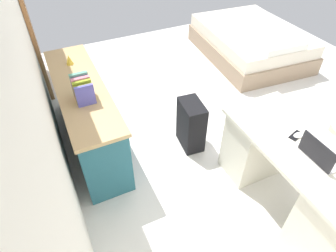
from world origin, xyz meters
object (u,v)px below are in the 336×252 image
at_px(computer_mouse, 299,135).
at_px(cell_phone_by_mouse, 296,136).
at_px(figurine_small, 69,60).
at_px(desk, 292,176).
at_px(bed, 250,43).
at_px(suitcase_black, 191,125).
at_px(laptop, 320,155).
at_px(credenza, 87,115).

distance_m(computer_mouse, cell_phone_by_mouse, 0.02).
relative_size(cell_phone_by_mouse, figurine_small, 1.24).
height_order(desk, bed, desk).
bearing_deg(cell_phone_by_mouse, bed, -48.07).
bearing_deg(suitcase_black, laptop, -154.53).
height_order(credenza, computer_mouse, credenza).
xyz_separation_m(desk, credenza, (1.62, 1.46, 0.00)).
bearing_deg(figurine_small, credenza, -179.81).
xyz_separation_m(laptop, cell_phone_by_mouse, (0.27, -0.03, -0.04)).
bearing_deg(figurine_small, cell_phone_by_mouse, -142.49).
xyz_separation_m(desk, suitcase_black, (1.09, 0.43, -0.10)).
height_order(desk, cell_phone_by_mouse, cell_phone_by_mouse).
bearing_deg(desk, credenza, 42.13).
height_order(bed, cell_phone_by_mouse, cell_phone_by_mouse).
bearing_deg(credenza, desk, -137.87).
distance_m(desk, suitcase_black, 1.18).
bearing_deg(cell_phone_by_mouse, figurine_small, 20.63).
height_order(credenza, suitcase_black, credenza).
relative_size(laptop, cell_phone_by_mouse, 2.29).
distance_m(desk, computer_mouse, 0.40).
distance_m(suitcase_black, computer_mouse, 1.18).
distance_m(desk, figurine_small, 2.60).
xyz_separation_m(credenza, cell_phone_by_mouse, (-1.48, -1.50, 0.37)).
height_order(bed, laptop, laptop).
bearing_deg(desk, cell_phone_by_mouse, -13.84).
relative_size(desk, laptop, 4.64).
bearing_deg(figurine_small, suitcase_black, -134.14).
xyz_separation_m(laptop, figurine_small, (2.23, 1.47, 0.04)).
height_order(credenza, cell_phone_by_mouse, credenza).
relative_size(suitcase_black, computer_mouse, 5.87).
distance_m(bed, suitcase_black, 2.41).
bearing_deg(figurine_small, bed, -81.31).
bearing_deg(credenza, cell_phone_by_mouse, -134.62).
bearing_deg(bed, suitcase_black, 127.16).
distance_m(laptop, cell_phone_by_mouse, 0.28).
height_order(desk, suitcase_black, desk).
relative_size(bed, computer_mouse, 20.05).
bearing_deg(laptop, bed, -29.02).
bearing_deg(suitcase_black, computer_mouse, -147.69).
bearing_deg(suitcase_black, cell_phone_by_mouse, -148.06).
relative_size(bed, suitcase_black, 3.42).
height_order(bed, suitcase_black, suitcase_black).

